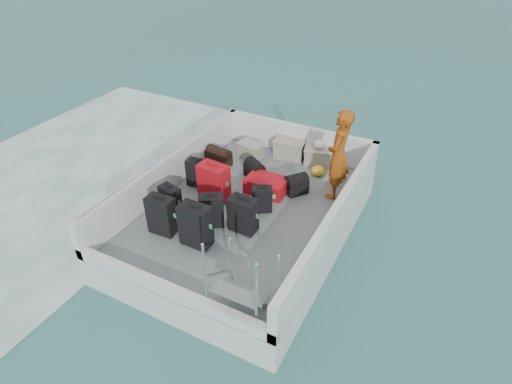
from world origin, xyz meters
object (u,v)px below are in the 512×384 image
suitcase_8 (267,185)px  crate_0 (251,151)px  suitcase_4 (212,211)px  suitcase_5 (214,183)px  suitcase_0 (162,216)px  passenger (338,155)px  crate_2 (319,157)px  suitcase_1 (171,201)px  suitcase_7 (262,200)px  crate_1 (290,149)px  suitcase_3 (196,226)px  crate_3 (340,187)px  suitcase_2 (197,173)px  suitcase_6 (243,215)px

suitcase_8 → crate_0: size_ratio=1.53×
suitcase_4 → suitcase_5: size_ratio=0.82×
suitcase_0 → passenger: 3.42m
crate_2 → suitcase_4: bearing=-107.0°
suitcase_1 → suitcase_7: bearing=43.4°
suitcase_8 → crate_1: crate_1 is taller
suitcase_3 → suitcase_4: (-0.04, 0.55, -0.08)m
suitcase_0 → suitcase_3: suitcase_3 is taller
suitcase_8 → crate_3: size_ratio=1.44×
suitcase_1 → suitcase_2: size_ratio=1.01×
suitcase_0 → crate_2: suitcase_0 is taller
suitcase_6 → suitcase_8: suitcase_6 is taller
suitcase_5 → suitcase_8: 1.08m
suitcase_2 → suitcase_7: (1.56, -0.18, -0.03)m
suitcase_2 → suitcase_8: bearing=10.2°
suitcase_6 → suitcase_8: (-0.18, 1.28, -0.18)m
suitcase_0 → suitcase_4: bearing=38.2°
suitcase_2 → suitcase_3: size_ratio=0.74×
crate_0 → crate_2: crate_2 is taller
suitcase_0 → crate_1: bearing=73.7°
suitcase_5 → crate_1: 2.33m
suitcase_1 → crate_1: suitcase_1 is taller
suitcase_1 → crate_2: 3.47m
suitcase_5 → suitcase_8: (0.76, 0.72, -0.23)m
suitcase_3 → suitcase_8: size_ratio=0.99×
suitcase_6 → suitcase_5: bearing=151.3°
crate_3 → passenger: 0.74m
crate_2 → suitcase_6: bearing=-96.9°
crate_0 → crate_3: bearing=-12.2°
suitcase_8 → crate_0: 1.46m
suitcase_7 → crate_0: size_ratio=1.00×
suitcase_5 → crate_2: size_ratio=1.31×
suitcase_0 → suitcase_2: (-0.31, 1.53, -0.07)m
suitcase_2 → suitcase_5: size_ratio=0.75×
suitcase_4 → suitcase_0: bearing=-171.5°
suitcase_7 → crate_2: size_ratio=0.88×
suitcase_1 → suitcase_3: size_ratio=0.75×
suitcase_3 → crate_3: suitcase_3 is taller
crate_2 → suitcase_8: bearing=-108.8°
suitcase_6 → suitcase_7: bearing=88.9°
suitcase_7 → passenger: passenger is taller
suitcase_1 → suitcase_8: 1.92m
suitcase_3 → crate_0: bearing=101.2°
suitcase_2 → passenger: passenger is taller
suitcase_1 → suitcase_6: 1.42m
suitcase_6 → crate_0: suitcase_6 is taller
suitcase_1 → crate_1: (1.05, 3.00, -0.10)m
crate_2 → crate_3: size_ratio=1.07×
suitcase_3 → suitcase_4: 0.56m
passenger → suitcase_8: bearing=-69.1°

